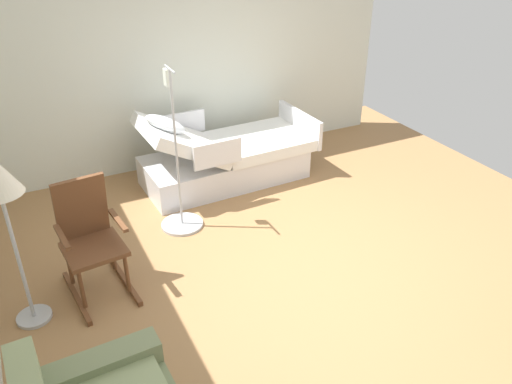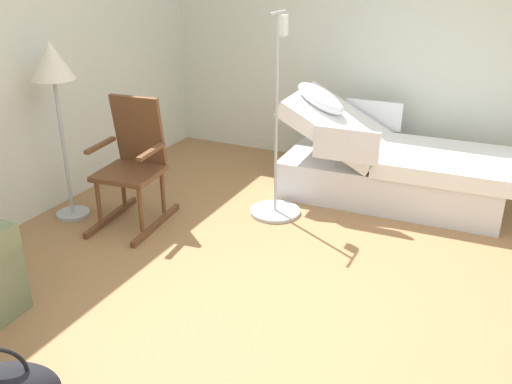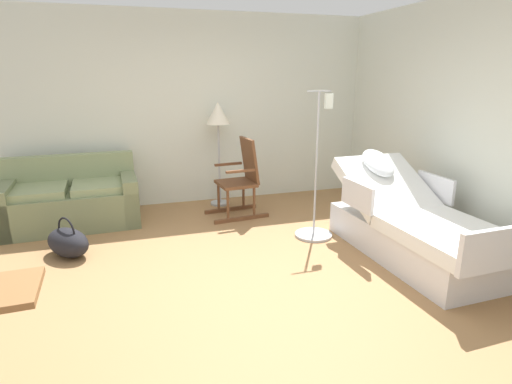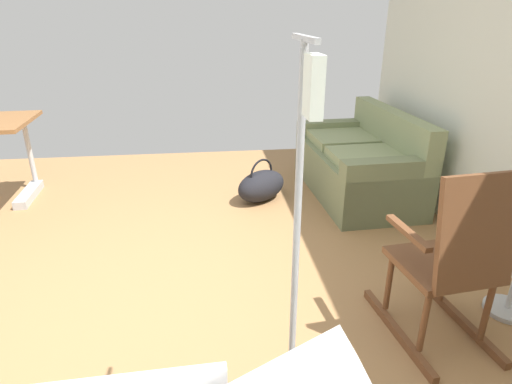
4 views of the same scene
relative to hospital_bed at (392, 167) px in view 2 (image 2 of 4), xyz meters
The scene contains 6 objects.
ground_plane 1.89m from the hospital_bed, behind, with size 6.54×6.54×0.00m, color #9E7247.
side_wall 1.32m from the hospital_bed, ahead, with size 0.10×5.37×2.70m, color silver.
hospital_bed is the anchor object (origin of this frame).
rocking_chair 2.29m from the hospital_bed, 126.87° to the left, with size 0.81×0.55×1.05m.
floor_lamp 2.98m from the hospital_bed, 122.90° to the left, with size 0.34×0.34×1.48m.
iv_pole 1.11m from the hospital_bed, 131.99° to the left, with size 0.44×0.44×1.69m.
Camera 2 is at (-2.95, -1.01, 2.12)m, focal length 39.38 mm.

